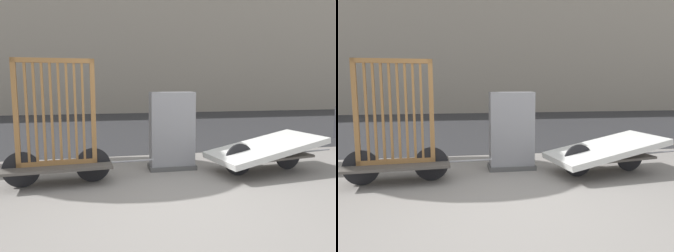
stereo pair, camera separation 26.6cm
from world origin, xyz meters
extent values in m
plane|color=gray|center=(0.00, 0.00, 0.00)|extent=(60.00, 60.00, 0.00)
cube|color=#2D2D30|center=(0.00, 7.79, 0.00)|extent=(56.00, 9.47, 0.01)
cube|color=#4C4742|center=(-1.72, 1.31, 0.29)|extent=(1.66, 0.80, 0.04)
cylinder|color=black|center=(-1.20, 1.35, 0.27)|extent=(0.54, 0.08, 0.54)
cylinder|color=black|center=(-2.24, 1.27, 0.27)|extent=(0.54, 0.08, 0.54)
cylinder|color=gray|center=(-0.57, 1.40, 0.29)|extent=(0.70, 0.08, 0.03)
cube|color=olive|center=(-1.72, 1.31, 0.35)|extent=(1.17, 0.16, 0.07)
cube|color=olive|center=(-1.72, 1.31, 1.88)|extent=(1.17, 0.16, 0.07)
cube|color=olive|center=(-2.27, 1.27, 1.11)|extent=(0.08, 0.08, 1.61)
cube|color=olive|center=(-1.17, 1.35, 1.11)|extent=(0.08, 0.08, 1.61)
cube|color=olive|center=(-2.12, 1.28, 1.11)|extent=(0.04, 0.05, 1.54)
cube|color=olive|center=(-2.01, 1.29, 1.11)|extent=(0.04, 0.05, 1.54)
cube|color=olive|center=(-1.89, 1.29, 1.11)|extent=(0.04, 0.05, 1.54)
cube|color=olive|center=(-1.78, 1.30, 1.11)|extent=(0.04, 0.05, 1.54)
cube|color=olive|center=(-1.66, 1.31, 1.11)|extent=(0.04, 0.05, 1.54)
cube|color=olive|center=(-1.55, 1.32, 1.11)|extent=(0.04, 0.05, 1.54)
cube|color=olive|center=(-1.44, 1.33, 1.11)|extent=(0.04, 0.05, 1.54)
cube|color=olive|center=(-1.32, 1.34, 1.11)|extent=(0.04, 0.05, 1.54)
cube|color=#4C4742|center=(1.72, 1.31, 0.29)|extent=(1.70, 0.95, 0.04)
cylinder|color=black|center=(2.24, 1.40, 0.27)|extent=(0.54, 0.13, 0.54)
cylinder|color=black|center=(1.21, 1.22, 0.27)|extent=(0.54, 0.13, 0.54)
cylinder|color=gray|center=(2.86, 1.51, 0.29)|extent=(0.69, 0.15, 0.03)
cube|color=silver|center=(1.72, 1.31, 0.44)|extent=(2.05, 1.37, 0.40)
cube|color=#4C4C4C|center=(0.18, 1.86, 0.04)|extent=(0.84, 0.41, 0.08)
cube|color=gray|center=(0.18, 1.86, 0.70)|extent=(0.78, 0.35, 1.39)
camera|label=1|loc=(-1.05, -3.82, 1.57)|focal=35.00mm
camera|label=2|loc=(-0.79, -3.87, 1.57)|focal=35.00mm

